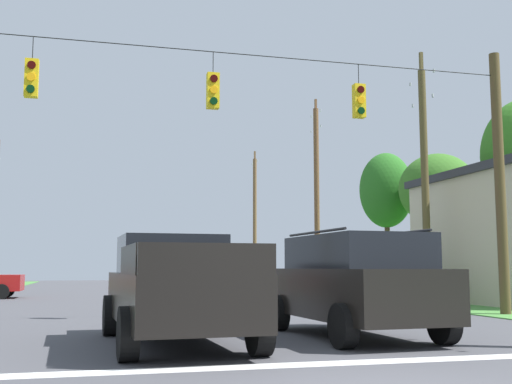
{
  "coord_description": "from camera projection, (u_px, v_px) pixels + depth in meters",
  "views": [
    {
      "loc": [
        -2.79,
        -6.2,
        1.37
      ],
      "look_at": [
        0.9,
        8.26,
        3.14
      ],
      "focal_mm": 44.14,
      "sensor_mm": 36.0,
      "label": 1
    }
  ],
  "objects": [
    {
      "name": "tree_roadside_far_right",
      "position": [
        438.0,
        190.0,
        31.04
      ],
      "size": [
        3.79,
        3.79,
        6.94
      ],
      "color": "brown",
      "rests_on": "ground"
    },
    {
      "name": "lane_dash_1",
      "position": [
        179.0,
        307.0,
        21.18
      ],
      "size": [
        2.5,
        0.15,
        0.01
      ],
      "primitive_type": "cube",
      "rotation": [
        0.0,
        0.0,
        1.57
      ],
      "color": "white",
      "rests_on": "ground"
    },
    {
      "name": "utility_pole_mid_right",
      "position": [
        425.0,
        177.0,
        23.37
      ],
      "size": [
        0.28,
        1.86,
        9.48
      ],
      "color": "brown",
      "rests_on": "ground"
    },
    {
      "name": "suv_black",
      "position": [
        353.0,
        282.0,
        12.4
      ],
      "size": [
        2.42,
        4.9,
        2.05
      ],
      "color": "black",
      "rests_on": "ground"
    },
    {
      "name": "utility_pole_near_left",
      "position": [
        255.0,
        219.0,
        48.02
      ],
      "size": [
        0.29,
        1.67,
        10.25
      ],
      "color": "brown",
      "rests_on": "ground"
    },
    {
      "name": "distant_car_far_parked",
      "position": [
        379.0,
        282.0,
        23.59
      ],
      "size": [
        2.13,
        4.36,
        1.52
      ],
      "color": "silver",
      "rests_on": "ground"
    },
    {
      "name": "stop_bar_stripe",
      "position": [
        297.0,
        365.0,
        8.8
      ],
      "size": [
        14.59,
        0.45,
        0.01
      ],
      "primitive_type": "cube",
      "color": "white",
      "rests_on": "ground"
    },
    {
      "name": "lane_dash_2",
      "position": [
        155.0,
        296.0,
        29.36
      ],
      "size": [
        2.5,
        0.15,
        0.01
      ],
      "primitive_type": "cube",
      "rotation": [
        0.0,
        0.0,
        1.57
      ],
      "color": "white",
      "rests_on": "ground"
    },
    {
      "name": "tree_roadside_right",
      "position": [
        386.0,
        191.0,
        33.77
      ],
      "size": [
        2.85,
        2.85,
        7.47
      ],
      "color": "brown",
      "rests_on": "ground"
    },
    {
      "name": "pickup_truck",
      "position": [
        175.0,
        289.0,
        11.29
      ],
      "size": [
        2.48,
        5.48,
        1.95
      ],
      "color": "black",
      "rests_on": "ground"
    },
    {
      "name": "overhead_signal_span",
      "position": [
        213.0,
        158.0,
        16.31
      ],
      "size": [
        17.27,
        0.31,
        7.7
      ],
      "color": "brown",
      "rests_on": "ground"
    },
    {
      "name": "lane_dash_0",
      "position": [
        217.0,
        326.0,
        14.57
      ],
      "size": [
        2.5,
        0.15,
        0.01
      ],
      "primitive_type": "cube",
      "rotation": [
        0.0,
        0.0,
        1.57
      ],
      "color": "white",
      "rests_on": "ground"
    },
    {
      "name": "utility_pole_far_right",
      "position": [
        317.0,
        194.0,
        35.43
      ],
      "size": [
        0.3,
        1.69,
        10.93
      ],
      "color": "brown",
      "rests_on": "ground"
    },
    {
      "name": "distant_car_crossing_white",
      "position": [
        314.0,
        279.0,
        30.43
      ],
      "size": [
        2.05,
        4.32,
        1.52
      ],
      "color": "silver",
      "rests_on": "ground"
    }
  ]
}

